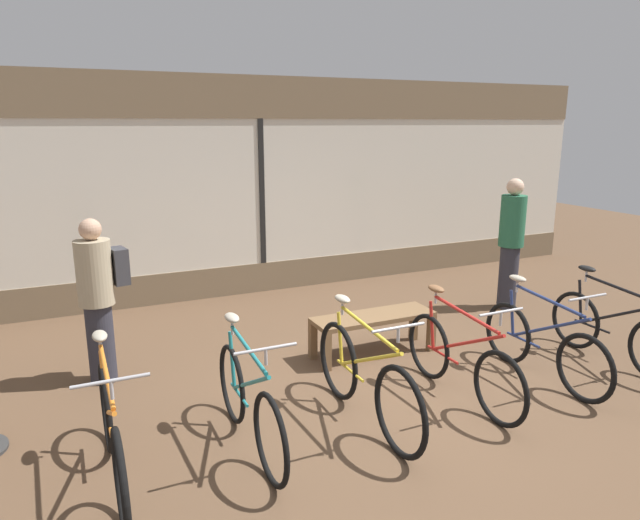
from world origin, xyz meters
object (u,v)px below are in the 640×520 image
Objects in this scene: customer_near_rack at (511,241)px; customer_by_window at (99,296)px; bicycle_far_left at (112,435)px; bicycle_left at (249,403)px; bicycle_center_right at (460,361)px; display_bench at (373,322)px; bicycle_right at (542,345)px; bicycle_far_right at (613,330)px; bicycle_center_left at (365,379)px.

customer_near_rack is 5.34m from customer_by_window.
bicycle_left is (1.03, 0.06, -0.01)m from bicycle_far_left.
display_bench is at bearing 99.69° from bicycle_center_right.
customer_near_rack is (2.33, 1.92, 0.58)m from bicycle_center_right.
customer_by_window is (-0.94, 1.79, 0.51)m from bicycle_left.
bicycle_far_left reaches higher than bicycle_right.
bicycle_far_right is (1.00, -0.01, 0.00)m from bicycle_right.
customer_by_window is at bearing 137.25° from bicycle_center_left.
customer_by_window is (-3.01, 1.80, 0.52)m from bicycle_center_right.
bicycle_left is at bearing 179.34° from bicycle_far_right.
bicycle_far_left is 5.80m from customer_near_rack.
bicycle_far_left is at bearing -179.15° from bicycle_center_right.
bicycle_far_left is 4.09m from bicycle_right.
customer_near_rack is at bearing 1.30° from customer_by_window.
bicycle_center_left is at bearing -42.75° from customer_by_window.
bicycle_center_left reaches higher than bicycle_far_left.
bicycle_far_right is 2.07m from customer_near_rack.
bicycle_center_left is 3.03m from bicycle_far_right.
bicycle_far_right is (2.00, -0.03, -0.00)m from bicycle_center_right.
bicycle_center_right is (1.03, 0.02, -0.03)m from bicycle_center_left.
bicycle_center_right is 1.02× the size of bicycle_right.
bicycle_left is 3.07m from bicycle_right.
bicycle_right is at bearing -1.25° from bicycle_center_right.
bicycle_right is 0.92× the size of customer_near_rack.
bicycle_center_left is at bearing -149.96° from customer_near_rack.
display_bench is at bearing 149.91° from bicycle_far_right.
bicycle_right is 1.76m from display_bench.
bicycle_center_right reaches higher than display_bench.
bicycle_far_left is 5.09m from bicycle_far_right.
bicycle_center_left is 1.00× the size of customer_near_rack.
bicycle_center_left is 2.73m from customer_by_window.
bicycle_center_left is 3.93m from customer_near_rack.
bicycle_far_right is at bearing -99.64° from customer_near_rack.
bicycle_center_right is at bearing 179.11° from bicycle_far_right.
bicycle_far_left is at bearing -160.06° from customer_near_rack.
bicycle_left is 2.06m from bicycle_center_right.
bicycle_left is 0.92× the size of customer_near_rack.
customer_by_window is at bearing 168.90° from display_bench.
bicycle_right is 2.43m from customer_near_rack.
bicycle_left is at bearing 179.56° from bicycle_center_right.
bicycle_left is at bearing 179.30° from bicycle_right.
bicycle_left is at bearing -156.55° from customer_near_rack.
bicycle_center_left reaches higher than display_bench.
bicycle_left is 1.00× the size of customer_by_window.
display_bench is (-1.22, 1.28, 0.01)m from bicycle_right.
bicycle_left reaches higher than bicycle_right.
bicycle_far_left is 3.15m from display_bench.
display_bench is (0.82, 1.28, -0.02)m from bicycle_center_left.
bicycle_left is 0.92× the size of bicycle_center_left.
bicycle_center_left is at bearing -2.21° from bicycle_left.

